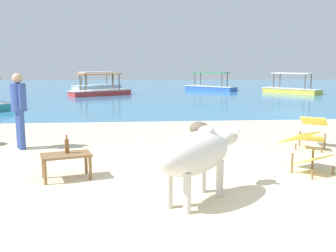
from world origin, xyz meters
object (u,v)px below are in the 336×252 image
(bottle, at_px, (67,146))
(boat_blue, at_px, (211,87))
(low_bench_table, at_px, (66,158))
(deck_chair_far, at_px, (312,130))
(boat_white, at_px, (97,86))
(boat_yellow, at_px, (292,89))
(deck_chair_near, at_px, (306,149))
(boat_red, at_px, (100,91))
(person_standing, at_px, (19,105))
(cow, at_px, (198,153))

(bottle, relative_size, boat_blue, 0.08)
(low_bench_table, relative_size, bottle, 2.90)
(low_bench_table, distance_m, deck_chair_far, 5.25)
(boat_white, distance_m, boat_yellow, 13.63)
(low_bench_table, distance_m, deck_chair_near, 3.96)
(deck_chair_far, xyz_separation_m, boat_red, (-5.87, 15.00, -0.13))
(deck_chair_far, height_order, person_standing, person_standing)
(person_standing, height_order, boat_blue, person_standing)
(bottle, height_order, boat_white, boat_white)
(low_bench_table, relative_size, boat_red, 0.23)
(deck_chair_far, xyz_separation_m, boat_yellow, (6.15, 15.60, -0.13))
(low_bench_table, height_order, boat_blue, boat_blue)
(deck_chair_near, bearing_deg, boat_blue, 147.17)
(cow, distance_m, boat_blue, 21.91)
(cow, relative_size, deck_chair_near, 1.65)
(person_standing, bearing_deg, boat_white, 60.20)
(low_bench_table, xyz_separation_m, deck_chair_far, (4.92, 1.84, 0.04))
(deck_chair_near, bearing_deg, low_bench_table, -114.77)
(cow, bearing_deg, boat_yellow, 17.44)
(low_bench_table, relative_size, boat_blue, 0.24)
(low_bench_table, relative_size, boat_white, 0.24)
(deck_chair_far, bearing_deg, low_bench_table, -34.62)
(boat_white, relative_size, boat_blue, 1.04)
(low_bench_table, bearing_deg, boat_yellow, 40.07)
(person_standing, distance_m, boat_white, 20.07)
(boat_yellow, height_order, boat_blue, same)
(boat_yellow, bearing_deg, bottle, -70.42)
(deck_chair_far, bearing_deg, deck_chair_near, 6.18)
(deck_chair_near, height_order, boat_red, boat_red)
(deck_chair_near, distance_m, boat_yellow, 18.77)
(person_standing, bearing_deg, boat_blue, 36.01)
(bottle, distance_m, boat_yellow, 20.62)
(deck_chair_near, xyz_separation_m, boat_yellow, (7.12, 17.37, -0.13))
(cow, bearing_deg, boat_blue, 31.81)
(bottle, xyz_separation_m, boat_red, (-0.96, 16.79, -0.28))
(cow, relative_size, person_standing, 0.94)
(bottle, relative_size, deck_chair_far, 0.32)
(low_bench_table, bearing_deg, deck_chair_near, -16.40)
(deck_chair_near, xyz_separation_m, person_standing, (-5.31, 2.22, 0.56))
(low_bench_table, xyz_separation_m, boat_blue, (6.41, 20.29, -0.09))
(deck_chair_far, relative_size, boat_blue, 0.27)
(cow, bearing_deg, boat_red, 52.71)
(low_bench_table, relative_size, deck_chair_near, 0.93)
(cow, distance_m, deck_chair_far, 4.25)
(deck_chair_near, bearing_deg, deck_chair_far, 125.42)
(bottle, bearing_deg, boat_white, 94.25)
(cow, height_order, boat_yellow, boat_yellow)
(boat_red, bearing_deg, boat_white, -113.55)
(cow, xyz_separation_m, person_standing, (-3.26, 3.45, 0.29))
(boat_yellow, distance_m, boat_blue, 5.46)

